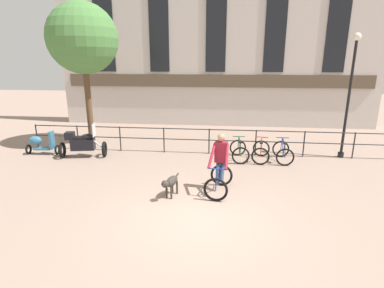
{
  "coord_description": "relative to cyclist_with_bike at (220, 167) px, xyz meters",
  "views": [
    {
      "loc": [
        0.61,
        -6.59,
        3.71
      ],
      "look_at": [
        -0.44,
        2.86,
        1.05
      ],
      "focal_mm": 28.0,
      "sensor_mm": 36.0,
      "label": 1
    }
  ],
  "objects": [
    {
      "name": "ground_plane",
      "position": [
        -0.51,
        -1.57,
        -0.76
      ],
      "size": [
        60.0,
        60.0,
        0.0
      ],
      "primitive_type": "plane",
      "color": "gray"
    },
    {
      "name": "canal_railing",
      "position": [
        -0.51,
        3.63,
        -0.05
      ],
      "size": [
        15.05,
        0.05,
        1.05
      ],
      "color": "#232326",
      "rests_on": "ground_plane"
    },
    {
      "name": "building_facade",
      "position": [
        -0.51,
        9.42,
        4.94
      ],
      "size": [
        18.0,
        0.72,
        11.45
      ],
      "color": "beige",
      "rests_on": "ground_plane"
    },
    {
      "name": "cyclist_with_bike",
      "position": [
        0.0,
        0.0,
        0.0
      ],
      "size": [
        0.83,
        1.25,
        1.7
      ],
      "rotation": [
        0.0,
        0.0,
        -0.13
      ],
      "color": "black",
      "rests_on": "ground_plane"
    },
    {
      "name": "dog",
      "position": [
        -1.35,
        -0.55,
        -0.33
      ],
      "size": [
        0.41,
        0.97,
        0.62
      ],
      "rotation": [
        0.0,
        0.0,
        -0.29
      ],
      "color": "#332D28",
      "rests_on": "ground_plane"
    },
    {
      "name": "parked_motorcycle",
      "position": [
        -5.44,
        2.62,
        -0.2
      ],
      "size": [
        1.83,
        0.96,
        1.35
      ],
      "rotation": [
        0.0,
        0.0,
        1.77
      ],
      "color": "black",
      "rests_on": "ground_plane"
    },
    {
      "name": "parked_bicycle_near_lamp",
      "position": [
        0.69,
        2.97,
        -0.41
      ],
      "size": [
        0.73,
        1.15,
        0.86
      ],
      "rotation": [
        0.0,
        0.0,
        3.2
      ],
      "color": "black",
      "rests_on": "ground_plane"
    },
    {
      "name": "parked_bicycle_mid_left",
      "position": [
        1.51,
        2.97,
        -0.41
      ],
      "size": [
        0.81,
        1.19,
        0.86
      ],
      "rotation": [
        0.0,
        0.0,
        3.0
      ],
      "color": "black",
      "rests_on": "ground_plane"
    },
    {
      "name": "parked_bicycle_mid_right",
      "position": [
        2.33,
        2.97,
        -0.41
      ],
      "size": [
        0.69,
        1.13,
        0.86
      ],
      "rotation": [
        0.0,
        0.0,
        3.12
      ],
      "color": "black",
      "rests_on": "ground_plane"
    },
    {
      "name": "parked_scooter",
      "position": [
        -7.3,
        2.8,
        -0.3
      ],
      "size": [
        1.31,
        0.49,
        0.96
      ],
      "rotation": [
        0.0,
        0.0,
        1.64
      ],
      "color": "black",
      "rests_on": "ground_plane"
    },
    {
      "name": "street_lamp",
      "position": [
        4.72,
        3.75,
        1.85
      ],
      "size": [
        0.28,
        0.28,
        4.67
      ],
      "color": "black",
      "rests_on": "ground_plane"
    },
    {
      "name": "tree_canalside_left",
      "position": [
        -5.9,
        4.45,
        3.81
      ],
      "size": [
        2.93,
        2.93,
        6.06
      ],
      "color": "brown",
      "rests_on": "ground_plane"
    }
  ]
}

